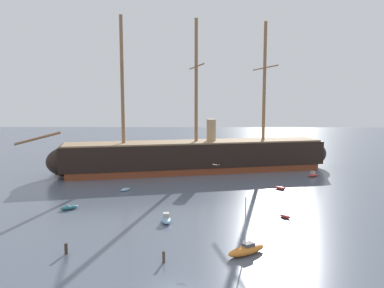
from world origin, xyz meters
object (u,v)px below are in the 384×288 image
sailboat_foreground_right (247,250)px  motorboat_far_left (62,171)px  tall_ship (196,156)px  motorboat_far_right (313,175)px  dinghy_alongside_stern (280,188)px  seagull_in_flight (216,165)px  dinghy_mid_right (285,216)px  mooring_piling_nearest (164,257)px  motorboat_near_centre (166,219)px  dinghy_alongside_bow (125,190)px  dinghy_mid_left (69,207)px  sailboat_distant_centre (198,164)px  mooring_piling_left_pair (66,249)px

sailboat_foreground_right → motorboat_far_left: sailboat_foreground_right is taller
sailboat_foreground_right → motorboat_far_left: size_ratio=1.77×
tall_ship → motorboat_far_right: (26.89, -5.39, -3.53)m
motorboat_far_right → tall_ship: bearing=168.7°
dinghy_alongside_stern → seagull_in_flight: 24.92m
dinghy_mid_right → mooring_piling_nearest: size_ratio=1.72×
motorboat_near_centre → dinghy_alongside_bow: (-9.50, 18.23, -0.19)m
mooring_piling_nearest → sailboat_foreground_right: bearing=13.8°
dinghy_mid_left → mooring_piling_nearest: (17.03, -19.34, 0.30)m
tall_ship → dinghy_mid_left: size_ratio=25.10×
seagull_in_flight → sailboat_distant_centre: bearing=93.4°
motorboat_near_centre → mooring_piling_left_pair: bearing=-133.2°
dinghy_mid_right → seagull_in_flight: (-10.45, -1.61, 8.11)m
sailboat_distant_centre → dinghy_alongside_stern: bearing=-57.7°
tall_ship → motorboat_far_right: size_ratio=24.29×
mooring_piling_nearest → tall_ship: bearing=86.3°
motorboat_far_left → dinghy_mid_right: bearing=-35.5°
motorboat_far_right → mooring_piling_nearest: (-30.17, -45.46, 0.19)m
tall_ship → dinghy_alongside_bow: tall_ship is taller
dinghy_mid_left → mooring_piling_left_pair: 18.21m
mooring_piling_nearest → seagull_in_flight: bearing=65.5°
sailboat_foreground_right → dinghy_mid_right: bearing=60.7°
motorboat_near_centre → motorboat_far_right: size_ratio=1.08×
sailboat_foreground_right → dinghy_mid_left: sailboat_foreground_right is taller
motorboat_near_centre → seagull_in_flight: size_ratio=3.23×
sailboat_foreground_right → dinghy_mid_right: sailboat_foreground_right is taller
sailboat_foreground_right → sailboat_distant_centre: sailboat_foreground_right is taller
dinghy_mid_right → tall_ship: bearing=111.0°
sailboat_foreground_right → motorboat_far_right: bearing=64.2°
tall_ship → sailboat_distant_centre: bearing=87.3°
motorboat_near_centre → sailboat_distant_centre: (4.53, 45.78, -0.08)m
dinghy_mid_right → seagull_in_flight: 13.33m
sailboat_foreground_right → dinghy_alongside_stern: (10.62, 30.96, -0.28)m
dinghy_alongside_bow → seagull_in_flight: bearing=-46.4°
dinghy_mid_left → motorboat_far_right: (47.20, 26.12, 0.11)m
dinghy_alongside_bow → sailboat_distant_centre: (14.03, 27.55, 0.11)m
dinghy_mid_right → sailboat_distant_centre: 45.42m
motorboat_near_centre → motorboat_far_left: bearing=128.7°
sailboat_foreground_right → mooring_piling_nearest: sailboat_foreground_right is taller
mooring_piling_left_pair → motorboat_far_left: bearing=110.6°
sailboat_foreground_right → mooring_piling_left_pair: 20.77m
dinghy_mid_left → mooring_piling_nearest: mooring_piling_nearest is taller
dinghy_alongside_stern → mooring_piling_left_pair: (-31.39, -31.23, 0.35)m
motorboat_near_centre → dinghy_alongside_bow: size_ratio=1.33×
motorboat_near_centre → sailboat_distant_centre: size_ratio=0.73×
motorboat_far_right → mooring_piling_left_pair: 60.15m
motorboat_near_centre → dinghy_alongside_stern: size_ratio=1.31×
sailboat_distant_centre → mooring_piling_nearest: sailboat_distant_centre is taller
mooring_piling_left_pair → motorboat_near_centre: bearing=46.8°
motorboat_far_right → sailboat_distant_centre: bearing=152.8°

